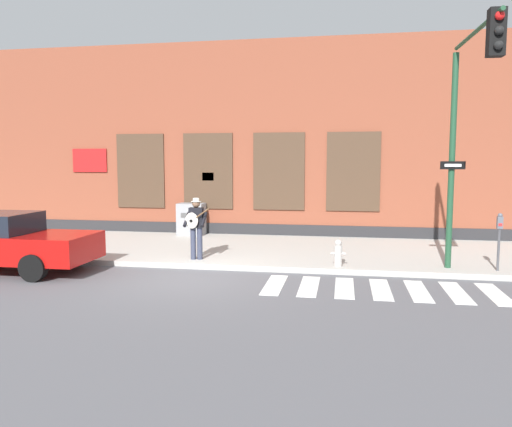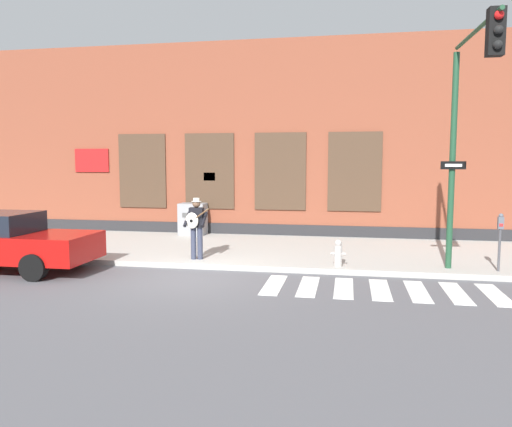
{
  "view_description": "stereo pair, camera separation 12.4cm",
  "coord_description": "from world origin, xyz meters",
  "px_view_note": "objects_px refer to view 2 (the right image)",
  "views": [
    {
      "loc": [
        3.66,
        -11.45,
        2.83
      ],
      "look_at": [
        1.4,
        1.35,
        1.49
      ],
      "focal_mm": 35.0,
      "sensor_mm": 36.0,
      "label": 1
    },
    {
      "loc": [
        3.78,
        -11.43,
        2.83
      ],
      "look_at": [
        1.4,
        1.35,
        1.49
      ],
      "focal_mm": 35.0,
      "sensor_mm": 36.0,
      "label": 2
    }
  ],
  "objects_px": {
    "traffic_light": "(467,111)",
    "fire_hydrant": "(338,253)",
    "red_car": "(5,242)",
    "parking_meter": "(500,233)",
    "utility_box": "(193,219)",
    "busker": "(196,224)"
  },
  "relations": [
    {
      "from": "red_car",
      "to": "utility_box",
      "type": "height_order",
      "value": "red_car"
    },
    {
      "from": "utility_box",
      "to": "fire_hydrant",
      "type": "xyz_separation_m",
      "value": [
        5.41,
        -4.75,
        -0.24
      ]
    },
    {
      "from": "traffic_light",
      "to": "utility_box",
      "type": "distance_m",
      "value": 10.47
    },
    {
      "from": "red_car",
      "to": "parking_meter",
      "type": "relative_size",
      "value": 3.22
    },
    {
      "from": "parking_meter",
      "to": "fire_hydrant",
      "type": "distance_m",
      "value": 3.95
    },
    {
      "from": "traffic_light",
      "to": "fire_hydrant",
      "type": "height_order",
      "value": "traffic_light"
    },
    {
      "from": "red_car",
      "to": "fire_hydrant",
      "type": "height_order",
      "value": "red_car"
    },
    {
      "from": "parking_meter",
      "to": "utility_box",
      "type": "distance_m",
      "value": 10.4
    },
    {
      "from": "traffic_light",
      "to": "fire_hydrant",
      "type": "bearing_deg",
      "value": 162.52
    },
    {
      "from": "fire_hydrant",
      "to": "utility_box",
      "type": "bearing_deg",
      "value": 138.75
    },
    {
      "from": "red_car",
      "to": "busker",
      "type": "xyz_separation_m",
      "value": [
        4.64,
        1.67,
        0.35
      ]
    },
    {
      "from": "traffic_light",
      "to": "fire_hydrant",
      "type": "relative_size",
      "value": 7.9
    },
    {
      "from": "parking_meter",
      "to": "utility_box",
      "type": "xyz_separation_m",
      "value": [
        -9.32,
        4.61,
        -0.36
      ]
    },
    {
      "from": "parking_meter",
      "to": "busker",
      "type": "bearing_deg",
      "value": 179.37
    },
    {
      "from": "utility_box",
      "to": "fire_hydrant",
      "type": "height_order",
      "value": "utility_box"
    },
    {
      "from": "traffic_light",
      "to": "red_car",
      "type": "bearing_deg",
      "value": -177.18
    },
    {
      "from": "busker",
      "to": "utility_box",
      "type": "distance_m",
      "value": 4.79
    },
    {
      "from": "utility_box",
      "to": "busker",
      "type": "bearing_deg",
      "value": -71.23
    },
    {
      "from": "busker",
      "to": "traffic_light",
      "type": "xyz_separation_m",
      "value": [
        6.68,
        -1.11,
        2.84
      ]
    },
    {
      "from": "utility_box",
      "to": "fire_hydrant",
      "type": "distance_m",
      "value": 7.21
    },
    {
      "from": "traffic_light",
      "to": "parking_meter",
      "type": "distance_m",
      "value": 3.24
    },
    {
      "from": "traffic_light",
      "to": "busker",
      "type": "bearing_deg",
      "value": 170.57
    }
  ]
}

